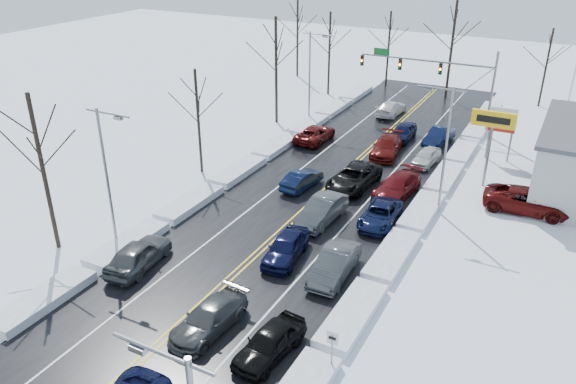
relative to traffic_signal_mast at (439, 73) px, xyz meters
The scene contains 39 objects.
ground 28.73m from the traffic_signal_mast, 97.02° to the right, with size 160.00×160.00×0.00m, color silver.
road_surface 26.78m from the traffic_signal_mast, 97.55° to the right, with size 14.00×84.00×0.01m, color black.
snow_bank_left 28.77m from the traffic_signal_mast, 113.03° to the right, with size 1.86×72.00×0.53m, color silver.
snow_bank_right 26.88m from the traffic_signal_mast, 80.92° to the right, with size 1.86×72.00×0.53m, color silver.
traffic_signal_mast is the anchor object (origin of this frame).
tires_plus_sign 13.92m from the traffic_signal_mast, 59.54° to the right, with size 3.20×0.34×6.00m.
used_vehicles_sign 9.50m from the traffic_signal_mast, 40.34° to the right, with size 2.20×0.22×4.65m.
speed_limit_sign 36.51m from the traffic_signal_mast, 82.48° to the right, with size 0.55×0.09×2.35m.
flagpole 11.90m from the traffic_signal_mast, ahead, with size 1.87×1.20×10.00m.
streetlight_ne 18.63m from the traffic_signal_mast, 74.91° to the right, with size 3.20×0.25×9.00m.
streetlight_sw 34.08m from the traffic_signal_mast, 110.16° to the right, with size 3.20×0.25×9.00m.
streetlight_nw 12.40m from the traffic_signal_mast, 161.23° to the right, with size 3.20×0.25×9.00m.
tree_left_b 37.16m from the traffic_signal_mast, 113.74° to the right, with size 4.00×4.00×10.00m.
tree_left_c 24.38m from the traffic_signal_mast, 124.90° to the right, with size 3.40×3.40×8.50m.
tree_left_d 15.93m from the traffic_signal_mast, 157.76° to the right, with size 4.20×4.20×10.50m.
tree_left_e 15.51m from the traffic_signal_mast, 157.13° to the left, with size 3.80×3.80×9.50m.
tree_far_a 24.63m from the traffic_signal_mast, 150.75° to the left, with size 4.00×4.00×10.00m.
tree_far_b 16.10m from the traffic_signal_mast, 125.98° to the left, with size 3.60×3.60×9.00m.
tree_far_c 11.32m from the traffic_signal_mast, 97.48° to the left, with size 4.40×4.40×11.00m.
tree_far_d 15.16m from the traffic_signal_mast, 55.64° to the left, with size 3.40×3.40×8.50m.
queued_car_3 36.59m from the traffic_signal_mast, 92.96° to the right, with size 1.98×4.87×1.41m, color #393C3E.
queued_car_4 29.02m from the traffic_signal_mast, 93.22° to the right, with size 1.87×4.64×1.58m, color black.
queued_car_5 23.82m from the traffic_signal_mast, 94.11° to the right, with size 1.75×5.03×1.66m, color #3D3F42.
queued_car_6 17.89m from the traffic_signal_mast, 96.02° to the right, with size 2.69×5.83×1.62m, color black.
queued_car_7 11.00m from the traffic_signal_mast, 100.56° to the right, with size 2.19×5.39×1.57m, color #4C0C0A.
queued_car_8 7.61m from the traffic_signal_mast, 108.24° to the right, with size 1.81×4.50×1.53m, color black.
queued_car_12 36.76m from the traffic_signal_mast, 87.29° to the right, with size 1.77×4.40×1.50m, color black.
queued_car_13 29.38m from the traffic_signal_mast, 86.50° to the right, with size 1.70×4.86×1.60m, color #3C3E41.
queued_car_14 22.33m from the traffic_signal_mast, 84.78° to the right, with size 2.23×4.85×1.35m, color black.
queued_car_15 17.77m from the traffic_signal_mast, 84.47° to the right, with size 2.19×5.38×1.56m, color #4E0A0E.
queued_car_16 11.45m from the traffic_signal_mast, 78.97° to the right, with size 1.58×3.93×1.34m, color silver.
queued_car_17 7.28m from the traffic_signal_mast, 69.84° to the right, with size 1.61×4.60×1.52m, color black.
oncoming_car_0 20.41m from the traffic_signal_mast, 105.58° to the right, with size 1.47×4.21×1.39m, color black.
oncoming_car_1 13.84m from the traffic_signal_mast, 133.58° to the right, with size 2.41×5.24×1.46m, color #4F0B0A.
oncoming_car_2 7.68m from the traffic_signal_mast, 160.17° to the left, with size 2.04×5.03×1.46m, color silver.
oncoming_car_3 34.91m from the traffic_signal_mast, 104.95° to the right, with size 1.99×4.94×1.68m, color #424548.
parked_car_0 19.16m from the traffic_signal_mast, 54.77° to the right, with size 2.78×6.04×1.68m, color #480A09.
parked_car_1 19.44m from the traffic_signal_mast, 42.91° to the right, with size 1.89×4.66×1.35m, color #434548.
parked_car_2 14.59m from the traffic_signal_mast, 32.32° to the right, with size 1.79×4.46×1.52m, color black.
Camera 1 is at (15.57, -26.15, 18.54)m, focal length 35.00 mm.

